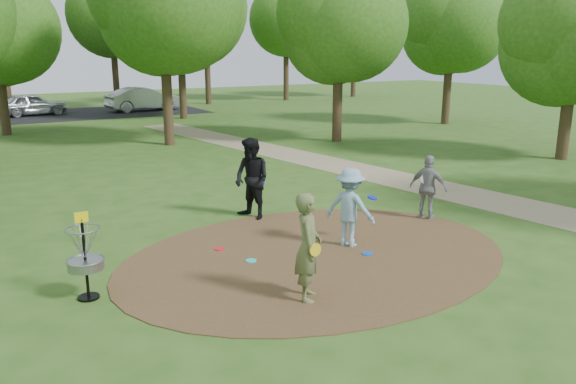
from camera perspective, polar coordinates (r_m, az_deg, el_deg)
ground at (r=11.67m, az=3.02°, el=-6.50°), size 100.00×100.00×0.00m
dirt_clearing at (r=11.67m, az=3.02°, el=-6.45°), size 8.40×8.40×0.02m
footpath at (r=17.25m, az=17.51°, el=-0.24°), size 7.55×39.89×0.01m
parking_lot at (r=40.11m, az=-18.97°, el=7.62°), size 14.00×8.00×0.01m
player_observer_with_disc at (r=9.42m, az=2.05°, el=-5.60°), size 0.74×0.82×1.87m
player_throwing_with_disc at (r=12.05m, az=6.31°, el=-1.59°), size 1.29×1.28×1.72m
player_walking_with_disc at (r=13.95m, az=-3.69°, el=1.34°), size 1.02×1.17×2.04m
player_waiting_with_disc at (r=14.34m, az=14.06°, el=0.44°), size 0.77×1.03×1.62m
disc_ground_cyan at (r=11.35m, az=-3.78°, el=-6.97°), size 0.22×0.22×0.02m
disc_ground_blue at (r=11.82m, az=8.05°, el=-6.21°), size 0.22×0.22×0.02m
disc_ground_red at (r=12.06m, az=-6.98°, el=-5.75°), size 0.22×0.22×0.02m
car_left at (r=39.91m, az=-24.59°, el=8.10°), size 4.38×2.29×1.42m
car_right at (r=40.42m, az=-14.49°, el=9.14°), size 5.09×2.15×1.63m
disc_golf_basket at (r=10.05m, az=-19.98°, el=-5.57°), size 0.63×0.63×1.54m
tree_ring at (r=20.54m, az=-6.68°, el=17.46°), size 36.94×46.24×9.88m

